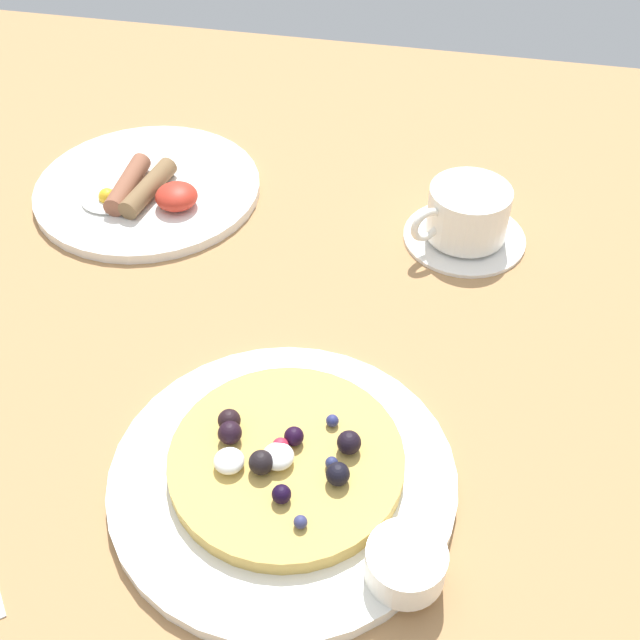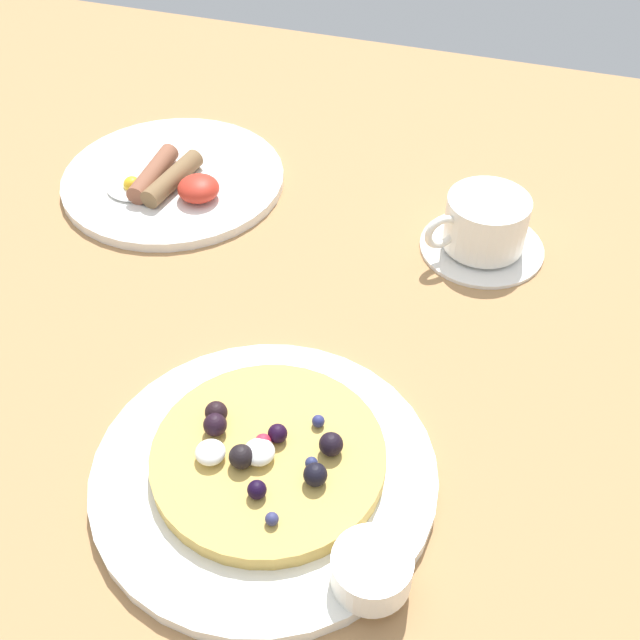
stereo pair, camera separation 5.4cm
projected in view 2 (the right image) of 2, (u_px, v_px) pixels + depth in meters
The scene contains 8 objects.
ground_plane at pixel (261, 345), 78.32cm from camera, with size 186.22×128.97×3.00cm, color #A67A4C.
pancake_plate at pixel (265, 474), 64.94cm from camera, with size 28.04×28.04×1.30cm, color white.
pancake_with_berries at pixel (267, 457), 64.22cm from camera, with size 18.97×18.97×3.50cm.
syrup_ramekin at pixel (372, 570), 56.58cm from camera, with size 5.86×5.86×2.86cm.
breakfast_plate at pixel (174, 179), 95.09cm from camera, with size 26.18×26.18×1.15cm, color white.
fried_breakfast at pixel (170, 182), 91.84cm from camera, with size 13.37×9.96×2.82cm.
coffee_saucer at pixel (482, 246), 86.35cm from camera, with size 13.31×13.31×0.82cm, color white.
coffee_cup at pixel (485, 221), 83.97cm from camera, with size 10.16×9.48×5.67cm.
Camera 2 is at (21.90, -50.12, 54.91)cm, focal length 44.94 mm.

